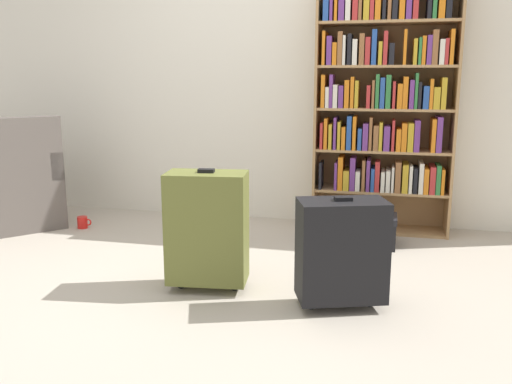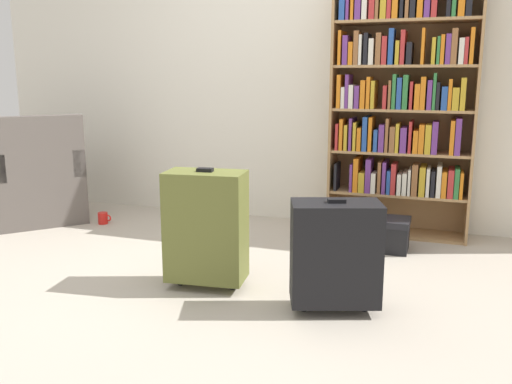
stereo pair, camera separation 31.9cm
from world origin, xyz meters
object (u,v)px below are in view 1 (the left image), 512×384
at_px(suitcase_olive, 207,228).
at_px(mug, 83,222).
at_px(storage_box, 364,229).
at_px(armchair, 10,189).
at_px(bookshelf, 384,101).
at_px(suitcase_black, 341,250).

bearing_deg(suitcase_olive, mug, 144.32).
bearing_deg(suitcase_olive, storage_box, 51.40).
bearing_deg(mug, armchair, -171.08).
bearing_deg(armchair, suitcase_olive, -24.81).
height_order(bookshelf, storage_box, bookshelf).
distance_m(armchair, mug, 0.64).
xyz_separation_m(bookshelf, armchair, (-2.90, -0.58, -0.70)).
bearing_deg(mug, suitcase_black, -26.71).
bearing_deg(bookshelf, mug, -168.11).
bearing_deg(suitcase_black, storage_box, 86.28).
height_order(storage_box, suitcase_black, suitcase_black).
xyz_separation_m(armchair, suitcase_black, (2.72, -0.99, -0.00)).
distance_m(suitcase_olive, suitcase_black, 0.77).
bearing_deg(armchair, suitcase_black, -20.02).
bearing_deg(suitcase_olive, suitcase_black, -6.50).
xyz_separation_m(storage_box, suitcase_olive, (-0.84, -1.05, 0.24)).
distance_m(armchair, suitcase_olive, 2.16).
distance_m(storage_box, suitcase_olive, 1.37).
bearing_deg(armchair, bookshelf, 11.30).
height_order(armchair, suitcase_olive, armchair).
distance_m(bookshelf, suitcase_olive, 1.87).
relative_size(storage_box, suitcase_olive, 0.66).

